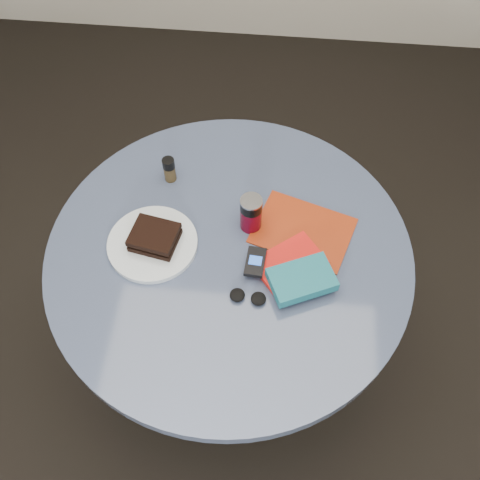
# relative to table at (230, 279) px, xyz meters

# --- Properties ---
(ground) EXTENTS (4.00, 4.00, 0.00)m
(ground) POSITION_rel_table_xyz_m (0.00, 0.00, -0.59)
(ground) COLOR black
(ground) RESTS_ON ground
(table) EXTENTS (1.00, 1.00, 0.75)m
(table) POSITION_rel_table_xyz_m (0.00, 0.00, 0.00)
(table) COLOR black
(table) RESTS_ON ground
(plate) EXTENTS (0.29, 0.29, 0.02)m
(plate) POSITION_rel_table_xyz_m (-0.21, -0.01, 0.17)
(plate) COLOR silver
(plate) RESTS_ON table
(sandwich) EXTENTS (0.14, 0.12, 0.04)m
(sandwich) POSITION_rel_table_xyz_m (-0.20, -0.00, 0.20)
(sandwich) COLOR black
(sandwich) RESTS_ON plate
(soda_can) EXTENTS (0.08, 0.08, 0.11)m
(soda_can) POSITION_rel_table_xyz_m (0.05, 0.08, 0.22)
(soda_can) COLOR #560415
(soda_can) RESTS_ON table
(pepper_grinder) EXTENTS (0.05, 0.05, 0.08)m
(pepper_grinder) POSITION_rel_table_xyz_m (-0.20, 0.23, 0.21)
(pepper_grinder) COLOR #3E311A
(pepper_grinder) RESTS_ON table
(magazine) EXTENTS (0.31, 0.27, 0.00)m
(magazine) POSITION_rel_table_xyz_m (0.20, 0.08, 0.17)
(magazine) COLOR maroon
(magazine) RESTS_ON table
(red_book) EXTENTS (0.21, 0.20, 0.01)m
(red_book) POSITION_rel_table_xyz_m (0.16, -0.03, 0.18)
(red_book) COLOR red
(red_book) RESTS_ON magazine
(novel) EXTENTS (0.19, 0.16, 0.03)m
(novel) POSITION_rel_table_xyz_m (0.20, -0.10, 0.20)
(novel) COLOR #165D6B
(novel) RESTS_ON red_book
(mp3_player) EXTENTS (0.06, 0.09, 0.02)m
(mp3_player) POSITION_rel_table_xyz_m (0.08, -0.05, 0.19)
(mp3_player) COLOR black
(mp3_player) RESTS_ON red_book
(headphones) EXTENTS (0.10, 0.05, 0.02)m
(headphones) POSITION_rel_table_xyz_m (0.06, -0.15, 0.17)
(headphones) COLOR black
(headphones) RESTS_ON table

